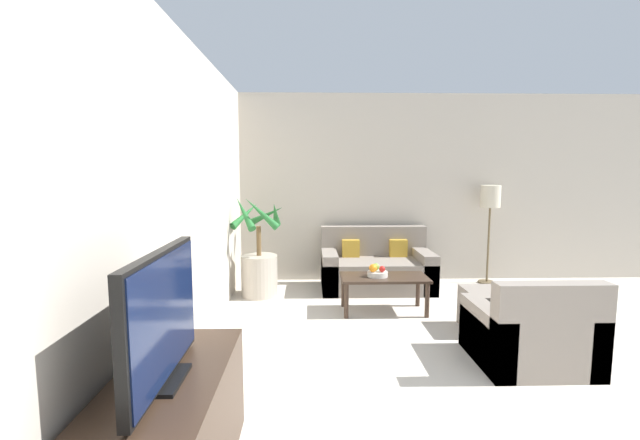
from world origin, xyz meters
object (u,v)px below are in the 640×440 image
at_px(sofa_loveseat, 376,269).
at_px(orange_fruit, 373,268).
at_px(ottoman, 491,310).
at_px(apple_green, 376,267).
at_px(armchair, 530,335).
at_px(television, 162,318).
at_px(apple_red, 382,269).
at_px(coffee_table, 384,281).
at_px(fruit_bowl, 378,274).
at_px(potted_palm, 259,264).
at_px(floor_lamp, 490,203).

bearing_deg(sofa_loveseat, orange_fruit, -100.94).
xyz_separation_m(orange_fruit, ottoman, (1.12, -0.55, -0.31)).
bearing_deg(ottoman, apple_green, 149.39).
relative_size(armchair, ottoman, 1.69).
bearing_deg(armchair, television, -150.51).
xyz_separation_m(apple_red, orange_fruit, (-0.10, 0.00, 0.01)).
relative_size(coffee_table, fruit_bowl, 4.27).
xyz_separation_m(fruit_bowl, apple_red, (0.05, -0.03, 0.06)).
relative_size(potted_palm, apple_green, 16.21).
bearing_deg(apple_red, floor_lamp, 35.80).
bearing_deg(coffee_table, orange_fruit, -165.30).
height_order(sofa_loveseat, fruit_bowl, sofa_loveseat).
bearing_deg(apple_green, apple_red, -56.39).
height_order(fruit_bowl, armchair, armchair).
bearing_deg(sofa_loveseat, ottoman, -59.35).
xyz_separation_m(apple_red, ottoman, (1.02, -0.55, -0.30)).
xyz_separation_m(sofa_loveseat, armchair, (0.92, -2.33, -0.02)).
relative_size(apple_green, armchair, 0.09).
bearing_deg(orange_fruit, television, -117.09).
xyz_separation_m(television, armchair, (2.53, 1.43, -0.68)).
xyz_separation_m(television, orange_fruit, (1.41, 2.75, -0.41)).
distance_m(orange_fruit, armchair, 1.75).
xyz_separation_m(fruit_bowl, orange_fruit, (-0.06, -0.02, 0.07)).
xyz_separation_m(potted_palm, coffee_table, (1.49, -0.68, -0.06)).
distance_m(television, coffee_table, 3.23).
bearing_deg(apple_green, ottoman, -30.61).
height_order(floor_lamp, coffee_table, floor_lamp).
bearing_deg(television, armchair, 29.49).
relative_size(coffee_table, armchair, 1.11).
relative_size(apple_red, apple_green, 0.86).
bearing_deg(coffee_table, apple_green, 151.67).
height_order(apple_green, armchair, armchair).
distance_m(fruit_bowl, ottoman, 1.24).
xyz_separation_m(coffee_table, apple_green, (-0.09, 0.05, 0.16)).
bearing_deg(armchair, floor_lamp, 74.41).
bearing_deg(sofa_loveseat, fruit_bowl, -98.06).
distance_m(potted_palm, armchair, 3.21).
bearing_deg(floor_lamp, potted_palm, -170.49).
xyz_separation_m(television, ottoman, (2.53, 2.19, -0.73)).
bearing_deg(television, potted_palm, 89.24).
bearing_deg(ottoman, armchair, -90.06).
bearing_deg(apple_red, television, -118.79).
relative_size(fruit_bowl, apple_red, 3.31).
height_order(potted_palm, ottoman, potted_palm).
bearing_deg(potted_palm, television, -90.76).
distance_m(coffee_table, apple_red, 0.16).
bearing_deg(potted_palm, ottoman, -27.02).
xyz_separation_m(television, fruit_bowl, (1.46, 2.77, -0.49)).
bearing_deg(potted_palm, apple_red, -26.06).
relative_size(television, potted_palm, 0.68).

